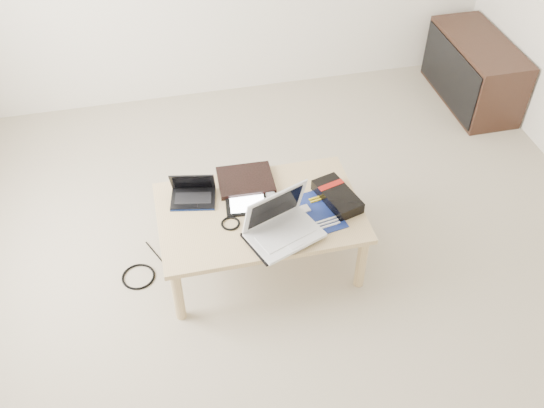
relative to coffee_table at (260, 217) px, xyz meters
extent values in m
plane|color=#B1A890|center=(0.15, -0.18, -0.35)|extent=(4.00, 4.00, 0.00)
cube|color=tan|center=(0.00, 0.00, 0.03)|extent=(1.10, 0.70, 0.03)
cylinder|color=tan|center=(-0.50, -0.30, -0.17)|extent=(0.06, 0.06, 0.37)
cylinder|color=tan|center=(0.50, -0.30, -0.17)|extent=(0.06, 0.06, 0.37)
cylinder|color=tan|center=(-0.50, 0.30, -0.17)|extent=(0.06, 0.06, 0.37)
cylinder|color=tan|center=(0.50, 0.30, -0.17)|extent=(0.06, 0.06, 0.37)
cube|color=#392217|center=(1.93, 1.27, -0.10)|extent=(0.40, 0.90, 0.50)
cube|color=black|center=(1.73, 1.27, -0.10)|extent=(0.02, 0.86, 0.44)
cube|color=black|center=(-0.03, 0.24, 0.06)|extent=(0.32, 0.27, 0.03)
cube|color=black|center=(-0.34, 0.16, 0.06)|extent=(0.27, 0.21, 0.01)
cube|color=black|center=(-0.34, 0.16, 0.07)|extent=(0.21, 0.13, 0.00)
cube|color=black|center=(-0.35, 0.10, 0.06)|extent=(0.06, 0.03, 0.00)
cube|color=black|center=(-0.33, 0.21, 0.14)|extent=(0.25, 0.12, 0.15)
cube|color=black|center=(-0.33, 0.21, 0.14)|extent=(0.21, 0.10, 0.12)
cube|color=#0B1942|center=(-0.35, 0.08, 0.05)|extent=(0.24, 0.06, 0.01)
cube|color=black|center=(-0.06, 0.06, 0.05)|extent=(0.25, 0.20, 0.01)
cube|color=silver|center=(-0.06, 0.06, 0.06)|extent=(0.20, 0.16, 0.00)
cube|color=#AFAEB2|center=(0.08, 0.08, 0.06)|extent=(0.06, 0.24, 0.02)
cube|color=#A1A1A6|center=(0.08, 0.08, 0.07)|extent=(0.05, 0.19, 0.00)
cube|color=black|center=(0.07, -0.22, 0.06)|extent=(0.41, 0.36, 0.02)
cube|color=silver|center=(0.08, -0.23, 0.08)|extent=(0.43, 0.36, 0.02)
cube|color=silver|center=(0.09, -0.24, 0.09)|extent=(0.32, 0.24, 0.00)
cube|color=silver|center=(0.12, -0.32, 0.09)|extent=(0.09, 0.06, 0.00)
cube|color=silver|center=(0.05, -0.14, 0.20)|extent=(0.36, 0.20, 0.24)
cube|color=black|center=(0.05, -0.15, 0.20)|extent=(0.30, 0.16, 0.19)
cube|color=#0D1953|center=(0.28, -0.09, 0.05)|extent=(0.31, 0.37, 0.01)
cube|color=#AFAEB2|center=(0.24, -0.05, 0.06)|extent=(0.06, 0.06, 0.01)
cube|color=gold|center=(0.33, 0.02, 0.06)|extent=(0.11, 0.03, 0.01)
cube|color=gold|center=(0.34, 0.00, 0.06)|extent=(0.11, 0.03, 0.01)
cube|color=silver|center=(0.31, -0.16, 0.06)|extent=(0.15, 0.04, 0.01)
cube|color=silver|center=(0.32, -0.18, 0.06)|extent=(0.15, 0.04, 0.01)
cube|color=silver|center=(0.32, -0.20, 0.06)|extent=(0.15, 0.04, 0.01)
cube|color=black|center=(0.22, -0.15, 0.06)|extent=(0.03, 0.03, 0.01)
cube|color=black|center=(0.43, -0.02, 0.08)|extent=(0.23, 0.33, 0.06)
cube|color=maroon|center=(0.41, 0.04, 0.11)|extent=(0.16, 0.08, 0.00)
torus|color=black|center=(-0.17, -0.07, 0.05)|extent=(0.12, 0.12, 0.01)
torus|color=black|center=(-0.71, 0.02, -0.34)|extent=(0.19, 0.19, 0.01)
cylinder|color=black|center=(-0.57, 0.11, -0.35)|extent=(0.17, 0.35, 0.01)
camera|label=1|loc=(-0.46, -2.30, 2.34)|focal=40.00mm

